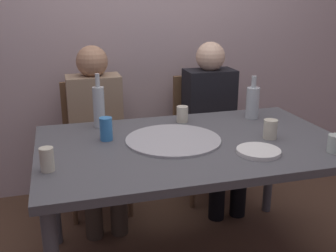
% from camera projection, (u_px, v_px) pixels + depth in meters
% --- Properties ---
extents(back_wall, '(6.00, 0.10, 2.60)m').
position_uv_depth(back_wall, '(141.00, 21.00, 2.99)').
color(back_wall, '#B29EA3').
rests_on(back_wall, ground_plane).
extents(dining_table, '(1.58, 0.98, 0.75)m').
position_uv_depth(dining_table, '(192.00, 155.00, 2.08)').
color(dining_table, '#4C4C51').
rests_on(dining_table, ground_plane).
extents(pizza_tray, '(0.50, 0.50, 0.01)m').
position_uv_depth(pizza_tray, '(173.00, 140.00, 2.07)').
color(pizza_tray, '#ADADB2').
rests_on(pizza_tray, dining_table).
extents(wine_bottle, '(0.07, 0.07, 0.31)m').
position_uv_depth(wine_bottle, '(99.00, 106.00, 2.26)').
color(wine_bottle, '#B2BCC1').
rests_on(wine_bottle, dining_table).
extents(beer_bottle, '(0.08, 0.08, 0.26)m').
position_uv_depth(beer_bottle, '(253.00, 102.00, 2.44)').
color(beer_bottle, '#B2BCC1').
rests_on(beer_bottle, dining_table).
extents(tumbler_near, '(0.06, 0.06, 0.11)m').
position_uv_depth(tumbler_near, '(47.00, 159.00, 1.69)').
color(tumbler_near, beige).
rests_on(tumbler_near, dining_table).
extents(tumbler_far, '(0.08, 0.08, 0.09)m').
position_uv_depth(tumbler_far, '(336.00, 144.00, 1.91)').
color(tumbler_far, '#B7C6BC').
rests_on(tumbler_far, dining_table).
extents(wine_glass, '(0.07, 0.07, 0.10)m').
position_uv_depth(wine_glass, '(182.00, 114.00, 2.38)').
color(wine_glass, beige).
rests_on(wine_glass, dining_table).
extents(short_glass, '(0.07, 0.07, 0.10)m').
position_uv_depth(short_glass, '(270.00, 129.00, 2.09)').
color(short_glass, beige).
rests_on(short_glass, dining_table).
extents(soda_can, '(0.07, 0.07, 0.12)m').
position_uv_depth(soda_can, '(106.00, 129.00, 2.06)').
color(soda_can, '#337AC1').
rests_on(soda_can, dining_table).
extents(plate_stack, '(0.21, 0.21, 0.02)m').
position_uv_depth(plate_stack, '(258.00, 151.00, 1.90)').
color(plate_stack, white).
rests_on(plate_stack, dining_table).
extents(chair_left, '(0.44, 0.44, 0.90)m').
position_uv_depth(chair_left, '(96.00, 137.00, 2.84)').
color(chair_left, brown).
rests_on(chair_left, ground_plane).
extents(chair_right, '(0.44, 0.44, 0.90)m').
position_uv_depth(chair_right, '(205.00, 127.00, 3.06)').
color(chair_right, brown).
rests_on(chair_right, ground_plane).
extents(guest_in_sweater, '(0.36, 0.56, 1.17)m').
position_uv_depth(guest_in_sweater, '(97.00, 126.00, 2.66)').
color(guest_in_sweater, '#937A60').
rests_on(guest_in_sweater, ground_plane).
extents(guest_in_beanie, '(0.36, 0.56, 1.17)m').
position_uv_depth(guest_in_beanie, '(213.00, 117.00, 2.88)').
color(guest_in_beanie, black).
rests_on(guest_in_beanie, ground_plane).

